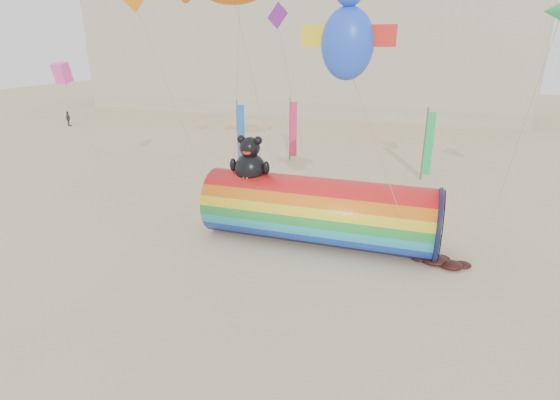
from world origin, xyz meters
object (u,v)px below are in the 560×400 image
(windsock_assembly, at_px, (318,209))
(kite_handler, at_px, (420,237))
(hotel_building, at_px, (297,36))
(fabric_bundle, at_px, (439,261))

(windsock_assembly, xyz_separation_m, kite_handler, (4.83, 0.26, -0.90))
(hotel_building, distance_m, fabric_bundle, 49.30)
(kite_handler, xyz_separation_m, fabric_bundle, (0.94, -0.87, -0.66))
(hotel_building, height_order, windsock_assembly, hotel_building)
(kite_handler, bearing_deg, fabric_bundle, 114.79)
(kite_handler, bearing_deg, hotel_building, -88.49)
(hotel_building, relative_size, fabric_bundle, 23.06)
(windsock_assembly, relative_size, kite_handler, 6.82)
(windsock_assembly, distance_m, kite_handler, 4.92)
(windsock_assembly, height_order, fabric_bundle, windsock_assembly)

